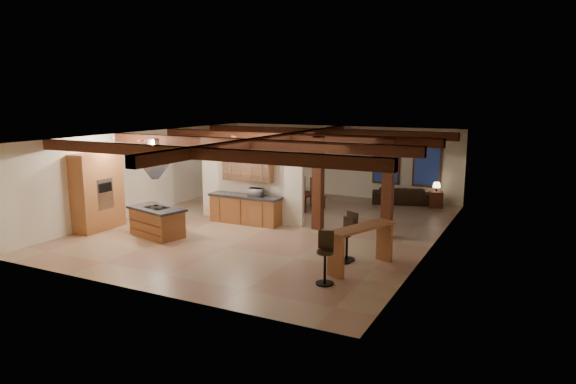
# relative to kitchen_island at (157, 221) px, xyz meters

# --- Properties ---
(ground) EXTENTS (12.00, 12.00, 0.00)m
(ground) POSITION_rel_kitchen_island_xyz_m (2.53, 2.41, -0.44)
(ground) COLOR tan
(ground) RESTS_ON ground
(room_walls) EXTENTS (12.00, 12.00, 12.00)m
(room_walls) POSITION_rel_kitchen_island_xyz_m (2.53, 2.41, 1.34)
(room_walls) COLOR white
(room_walls) RESTS_ON ground
(ceiling_beams) EXTENTS (10.00, 12.00, 0.28)m
(ceiling_beams) POSITION_rel_kitchen_island_xyz_m (2.53, 2.41, 2.32)
(ceiling_beams) COLOR #3F170F
(ceiling_beams) RESTS_ON room_walls
(timber_posts) EXTENTS (2.50, 0.30, 2.90)m
(timber_posts) POSITION_rel_kitchen_island_xyz_m (5.03, 2.91, 1.32)
(timber_posts) COLOR #3F170F
(timber_posts) RESTS_ON ground
(partition_wall) EXTENTS (3.80, 0.18, 2.20)m
(partition_wall) POSITION_rel_kitchen_island_xyz_m (1.53, 2.91, 0.66)
(partition_wall) COLOR white
(partition_wall) RESTS_ON ground
(pantry_cabinet) EXTENTS (0.67, 1.60, 2.40)m
(pantry_cabinet) POSITION_rel_kitchen_island_xyz_m (-2.14, -0.19, 0.76)
(pantry_cabinet) COLOR #965130
(pantry_cabinet) RESTS_ON ground
(back_counter) EXTENTS (2.50, 0.66, 0.94)m
(back_counter) POSITION_rel_kitchen_island_xyz_m (1.53, 2.52, 0.03)
(back_counter) COLOR #965130
(back_counter) RESTS_ON ground
(upper_display_cabinet) EXTENTS (1.80, 0.36, 0.95)m
(upper_display_cabinet) POSITION_rel_kitchen_island_xyz_m (1.53, 2.72, 1.41)
(upper_display_cabinet) COLOR #965130
(upper_display_cabinet) RESTS_ON partition_wall
(range_hood) EXTENTS (1.10, 1.10, 1.40)m
(range_hood) POSITION_rel_kitchen_island_xyz_m (0.00, -0.00, 1.34)
(range_hood) COLOR silver
(range_hood) RESTS_ON room_walls
(back_windows) EXTENTS (2.70, 0.07, 1.70)m
(back_windows) POSITION_rel_kitchen_island_xyz_m (5.33, 8.35, 1.06)
(back_windows) COLOR #3F170F
(back_windows) RESTS_ON room_walls
(framed_art) EXTENTS (0.65, 0.05, 0.85)m
(framed_art) POSITION_rel_kitchen_island_xyz_m (1.03, 8.35, 1.26)
(framed_art) COLOR #3F170F
(framed_art) RESTS_ON room_walls
(recessed_cans) EXTENTS (3.16, 2.46, 0.03)m
(recessed_cans) POSITION_rel_kitchen_island_xyz_m (-0.01, 0.48, 2.43)
(recessed_cans) COLOR silver
(recessed_cans) RESTS_ON room_walls
(kitchen_island) EXTENTS (1.96, 1.37, 0.88)m
(kitchen_island) POSITION_rel_kitchen_island_xyz_m (0.00, 0.00, 0.00)
(kitchen_island) COLOR #965130
(kitchen_island) RESTS_ON ground
(dining_table) EXTENTS (1.87, 1.19, 0.62)m
(dining_table) POSITION_rel_kitchen_island_xyz_m (1.90, 5.20, -0.13)
(dining_table) COLOR #37160D
(dining_table) RESTS_ON ground
(sofa) EXTENTS (2.36, 1.45, 0.64)m
(sofa) POSITION_rel_kitchen_island_xyz_m (5.28, 7.91, -0.12)
(sofa) COLOR black
(sofa) RESTS_ON ground
(microwave) EXTENTS (0.47, 0.34, 0.25)m
(microwave) POSITION_rel_kitchen_island_xyz_m (1.92, 2.52, 0.62)
(microwave) COLOR silver
(microwave) RESTS_ON back_counter
(bar_counter) EXTENTS (1.19, 2.04, 1.05)m
(bar_counter) POSITION_rel_kitchen_island_xyz_m (6.36, -0.07, 0.26)
(bar_counter) COLOR #965130
(bar_counter) RESTS_ON ground
(side_table) EXTENTS (0.59, 0.59, 0.60)m
(side_table) POSITION_rel_kitchen_island_xyz_m (6.62, 7.82, -0.14)
(side_table) COLOR #3F170F
(side_table) RESTS_ON ground
(table_lamp) EXTENTS (0.29, 0.29, 0.35)m
(table_lamp) POSITION_rel_kitchen_island_xyz_m (6.62, 7.82, 0.40)
(table_lamp) COLOR black
(table_lamp) RESTS_ON side_table
(bar_stool_a) EXTENTS (0.43, 0.44, 1.18)m
(bar_stool_a) POSITION_rel_kitchen_island_xyz_m (5.97, -1.41, 0.15)
(bar_stool_a) COLOR black
(bar_stool_a) RESTS_ON ground
(bar_stool_b) EXTENTS (0.46, 0.47, 1.22)m
(bar_stool_b) POSITION_rel_kitchen_island_xyz_m (5.84, 0.42, 0.18)
(bar_stool_b) COLOR black
(bar_stool_b) RESTS_ON ground
(bar_stool_c) EXTENTS (0.42, 0.43, 1.12)m
(bar_stool_c) POSITION_rel_kitchen_island_xyz_m (5.83, 0.21, 0.13)
(bar_stool_c) COLOR black
(bar_stool_c) RESTS_ON ground
(dining_chairs) EXTENTS (2.24, 2.24, 1.17)m
(dining_chairs) POSITION_rel_kitchen_island_xyz_m (1.90, 5.20, 0.15)
(dining_chairs) COLOR #3F170F
(dining_chairs) RESTS_ON ground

